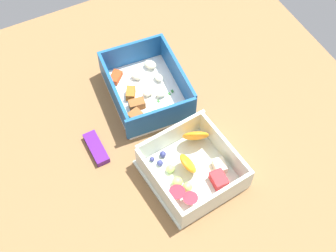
# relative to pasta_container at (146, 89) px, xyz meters

# --- Properties ---
(table_surface) EXTENTS (0.80, 0.80, 0.02)m
(table_surface) POSITION_rel_pasta_container_xyz_m (-0.09, 0.01, -0.03)
(table_surface) COLOR brown
(table_surface) RESTS_ON ground
(pasta_container) EXTENTS (0.19, 0.15, 0.06)m
(pasta_container) POSITION_rel_pasta_container_xyz_m (0.00, 0.00, 0.00)
(pasta_container) COLOR white
(pasta_container) RESTS_ON table_surface
(fruit_bowl) EXTENTS (0.16, 0.16, 0.06)m
(fruit_bowl) POSITION_rel_pasta_container_xyz_m (-0.20, 0.01, -0.00)
(fruit_bowl) COLOR silver
(fruit_bowl) RESTS_ON table_surface
(candy_bar) EXTENTS (0.07, 0.03, 0.01)m
(candy_bar) POSITION_rel_pasta_container_xyz_m (-0.07, 0.13, -0.01)
(candy_bar) COLOR #51197A
(candy_bar) RESTS_ON table_surface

